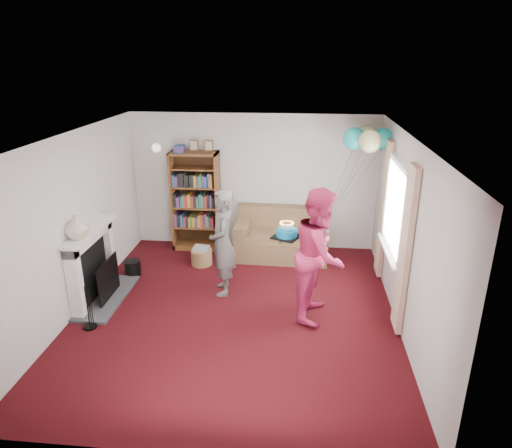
# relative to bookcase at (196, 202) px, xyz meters

# --- Properties ---
(ground) EXTENTS (5.00, 5.00, 0.00)m
(ground) POSITION_rel_bookcase_xyz_m (1.05, -2.30, -0.90)
(ground) COLOR black
(ground) RESTS_ON ground
(wall_back) EXTENTS (4.50, 0.02, 2.50)m
(wall_back) POSITION_rel_bookcase_xyz_m (1.05, 0.21, 0.35)
(wall_back) COLOR silver
(wall_back) RESTS_ON ground
(wall_left) EXTENTS (0.02, 5.00, 2.50)m
(wall_left) POSITION_rel_bookcase_xyz_m (-1.21, -2.30, 0.35)
(wall_left) COLOR silver
(wall_left) RESTS_ON ground
(wall_right) EXTENTS (0.02, 5.00, 2.50)m
(wall_right) POSITION_rel_bookcase_xyz_m (3.31, -2.30, 0.35)
(wall_right) COLOR silver
(wall_right) RESTS_ON ground
(ceiling) EXTENTS (4.50, 5.00, 0.01)m
(ceiling) POSITION_rel_bookcase_xyz_m (1.05, -2.30, 1.60)
(ceiling) COLOR white
(ceiling) RESTS_ON wall_back
(fireplace) EXTENTS (0.55, 1.80, 1.12)m
(fireplace) POSITION_rel_bookcase_xyz_m (-1.04, -2.11, -0.39)
(fireplace) COLOR #3F3F42
(fireplace) RESTS_ON ground
(window_bay) EXTENTS (0.14, 2.02, 2.20)m
(window_bay) POSITION_rel_bookcase_xyz_m (3.26, -1.70, 0.30)
(window_bay) COLOR white
(window_bay) RESTS_ON ground
(wall_sconce) EXTENTS (0.16, 0.23, 0.16)m
(wall_sconce) POSITION_rel_bookcase_xyz_m (-0.70, 0.06, 0.98)
(wall_sconce) COLOR gold
(wall_sconce) RESTS_ON ground
(bookcase) EXTENTS (0.87, 0.42, 2.05)m
(bookcase) POSITION_rel_bookcase_xyz_m (0.00, 0.00, 0.00)
(bookcase) COLOR #472B14
(bookcase) RESTS_ON ground
(sofa) EXTENTS (1.63, 0.87, 0.87)m
(sofa) POSITION_rel_bookcase_xyz_m (1.61, -0.23, -0.58)
(sofa) COLOR brown
(sofa) RESTS_ON ground
(wicker_basket) EXTENTS (0.37, 0.37, 0.34)m
(wicker_basket) POSITION_rel_bookcase_xyz_m (0.24, -0.77, -0.75)
(wicker_basket) COLOR olive
(wicker_basket) RESTS_ON ground
(person_striped) EXTENTS (0.51, 0.67, 1.64)m
(person_striped) POSITION_rel_bookcase_xyz_m (0.78, -1.70, -0.08)
(person_striped) COLOR black
(person_striped) RESTS_ON ground
(person_magenta) EXTENTS (0.86, 1.02, 1.85)m
(person_magenta) POSITION_rel_bookcase_xyz_m (2.21, -2.21, 0.02)
(person_magenta) COLOR #C62759
(person_magenta) RESTS_ON ground
(birthday_cake) EXTENTS (0.35, 0.35, 0.22)m
(birthday_cake) POSITION_rel_bookcase_xyz_m (1.75, -1.97, 0.22)
(birthday_cake) COLOR black
(birthday_cake) RESTS_ON ground
(balloons) EXTENTS (1.05, 0.79, 1.74)m
(balloons) POSITION_rel_bookcase_xyz_m (2.95, -0.58, 1.32)
(balloons) COLOR #3F3F3F
(balloons) RESTS_ON ground
(mantel_vase) EXTENTS (0.35, 0.35, 0.32)m
(mantel_vase) POSITION_rel_bookcase_xyz_m (-1.07, -2.45, 0.38)
(mantel_vase) COLOR beige
(mantel_vase) RESTS_ON fireplace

